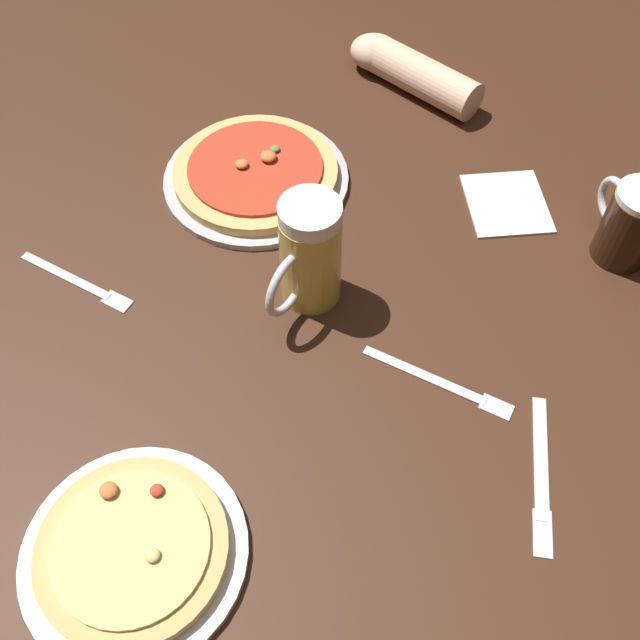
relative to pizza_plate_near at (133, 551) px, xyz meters
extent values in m
cube|color=#3D2114|center=(0.07, 0.39, -0.03)|extent=(2.40, 2.40, 0.03)
cylinder|color=silver|center=(0.00, 0.00, -0.01)|extent=(0.27, 0.27, 0.01)
cylinder|color=tan|center=(0.00, 0.00, 0.01)|extent=(0.23, 0.23, 0.02)
cylinder|color=#DBC67A|center=(0.00, 0.00, 0.02)|extent=(0.19, 0.19, 0.01)
ellipsoid|color=#B73823|center=(0.00, 0.07, 0.02)|extent=(0.02, 0.02, 0.01)
ellipsoid|color=#C67038|center=(-0.06, 0.05, 0.03)|extent=(0.02, 0.02, 0.01)
ellipsoid|color=#DBC67A|center=(0.03, 0.00, 0.02)|extent=(0.02, 0.02, 0.01)
cylinder|color=#B2B2B7|center=(-0.14, 0.63, -0.01)|extent=(0.31, 0.31, 0.01)
cylinder|color=tan|center=(-0.14, 0.63, 0.01)|extent=(0.28, 0.28, 0.02)
cylinder|color=#B73823|center=(-0.14, 0.63, 0.02)|extent=(0.23, 0.23, 0.01)
ellipsoid|color=#C67038|center=(-0.13, 0.65, 0.03)|extent=(0.03, 0.03, 0.01)
ellipsoid|color=#C67038|center=(-0.16, 0.62, 0.03)|extent=(0.02, 0.02, 0.01)
ellipsoid|color=olive|center=(-0.13, 0.67, 0.02)|extent=(0.02, 0.02, 0.01)
cylinder|color=black|center=(0.45, 0.70, 0.04)|extent=(0.09, 0.09, 0.12)
torus|color=silver|center=(0.41, 0.75, 0.04)|extent=(0.06, 0.07, 0.08)
cylinder|color=gold|center=(0.03, 0.45, 0.06)|extent=(0.09, 0.09, 0.16)
cylinder|color=white|center=(0.03, 0.45, 0.15)|extent=(0.09, 0.09, 0.02)
torus|color=silver|center=(0.02, 0.39, 0.06)|extent=(0.03, 0.10, 0.10)
cube|color=silver|center=(0.26, 0.74, -0.01)|extent=(0.18, 0.19, 0.01)
cube|color=silver|center=(-0.32, 0.33, -0.01)|extent=(0.17, 0.03, 0.01)
cube|color=silver|center=(-0.22, 0.31, -0.01)|extent=(0.05, 0.03, 0.00)
cube|color=silver|center=(0.42, 0.31, -0.01)|extent=(0.06, 0.17, 0.01)
cube|color=silver|center=(0.44, 0.22, -0.01)|extent=(0.04, 0.06, 0.00)
cube|color=silver|center=(0.24, 0.37, -0.01)|extent=(0.18, 0.03, 0.01)
cube|color=silver|center=(0.34, 0.36, -0.01)|extent=(0.05, 0.03, 0.00)
cylinder|color=beige|center=(0.04, 0.96, 0.02)|extent=(0.24, 0.14, 0.07)
ellipsoid|color=beige|center=(-0.07, 1.00, 0.02)|extent=(0.10, 0.08, 0.06)
camera|label=1|loc=(0.31, -0.16, 0.85)|focal=40.79mm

